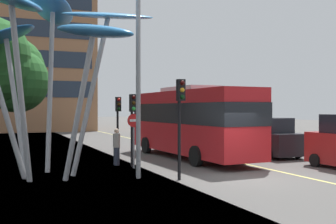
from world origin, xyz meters
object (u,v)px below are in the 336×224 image
(red_bus, at_px, (190,119))
(car_side_street, at_px, (188,128))
(traffic_light_kerb_far, at_px, (133,114))
(car_parked_far, at_px, (226,133))
(no_entry_sign, at_px, (134,132))
(traffic_light_island_mid, at_px, (118,113))
(traffic_light_kerb_near, at_px, (180,107))
(car_parked_mid, at_px, (268,138))
(street_lamp, at_px, (147,45))
(leaf_sculpture, at_px, (41,25))
(pedestrian, at_px, (117,147))

(red_bus, xyz_separation_m, car_side_street, (5.15, 10.91, -1.07))
(traffic_light_kerb_far, height_order, car_parked_far, traffic_light_kerb_far)
(red_bus, bearing_deg, no_entry_sign, -148.46)
(traffic_light_kerb_far, height_order, traffic_light_island_mid, traffic_light_kerb_far)
(traffic_light_kerb_near, height_order, car_parked_far, traffic_light_kerb_near)
(car_side_street, bearing_deg, no_entry_sign, -124.29)
(traffic_light_kerb_near, height_order, car_parked_mid, traffic_light_kerb_near)
(street_lamp, xyz_separation_m, no_entry_sign, (0.30, 2.55, -3.48))
(traffic_light_kerb_far, distance_m, street_lamp, 4.03)
(traffic_light_island_mid, distance_m, car_parked_far, 8.98)
(leaf_sculpture, xyz_separation_m, pedestrian, (3.63, 2.11, -5.06))
(traffic_light_island_mid, distance_m, no_entry_sign, 4.81)
(car_side_street, bearing_deg, traffic_light_kerb_near, -116.51)
(leaf_sculpture, bearing_deg, car_parked_mid, 10.76)
(pedestrian, bearing_deg, car_parked_far, 32.42)
(leaf_sculpture, distance_m, traffic_light_kerb_near, 6.34)
(traffic_light_kerb_near, distance_m, street_lamp, 2.78)
(car_side_street, bearing_deg, traffic_light_kerb_far, -124.93)
(red_bus, relative_size, car_parked_mid, 2.48)
(pedestrian, xyz_separation_m, no_entry_sign, (0.44, -1.27, 0.76))
(car_parked_mid, height_order, no_entry_sign, no_entry_sign)
(car_side_street, distance_m, street_lamp, 18.89)
(red_bus, relative_size, pedestrian, 6.21)
(pedestrian, bearing_deg, car_parked_mid, 1.70)
(car_parked_far, bearing_deg, no_entry_sign, -141.13)
(red_bus, bearing_deg, traffic_light_kerb_near, -118.67)
(traffic_light_kerb_near, relative_size, no_entry_sign, 1.54)
(traffic_light_kerb_far, relative_size, car_parked_mid, 0.77)
(car_parked_far, relative_size, no_entry_sign, 1.57)
(traffic_light_kerb_far, distance_m, car_parked_far, 11.43)
(no_entry_sign, bearing_deg, traffic_light_kerb_far, 79.84)
(car_side_street, xyz_separation_m, pedestrian, (-9.53, -12.05, -0.16))
(car_parked_mid, bearing_deg, pedestrian, -178.30)
(traffic_light_island_mid, bearing_deg, traffic_light_kerb_far, -97.01)
(red_bus, height_order, pedestrian, red_bus)
(traffic_light_kerb_near, xyz_separation_m, traffic_light_island_mid, (-0.04, 8.31, -0.31))
(car_side_street, distance_m, no_entry_sign, 16.14)
(leaf_sculpture, height_order, street_lamp, street_lamp)
(no_entry_sign, bearing_deg, leaf_sculpture, -168.38)
(traffic_light_kerb_near, bearing_deg, traffic_light_kerb_far, 98.09)
(car_parked_far, xyz_separation_m, pedestrian, (-9.52, -6.05, -0.12))
(car_parked_far, height_order, pedestrian, car_parked_far)
(car_parked_far, xyz_separation_m, street_lamp, (-9.38, -9.87, 4.12))
(leaf_sculpture, xyz_separation_m, traffic_light_island_mid, (4.67, 5.55, -3.52))
(traffic_light_kerb_near, xyz_separation_m, traffic_light_kerb_far, (-0.57, 4.02, -0.30))
(car_parked_mid, height_order, pedestrian, car_parked_mid)
(traffic_light_island_mid, height_order, car_parked_far, traffic_light_island_mid)
(car_parked_far, height_order, car_side_street, car_side_street)
(traffic_light_kerb_near, relative_size, pedestrian, 2.17)
(car_parked_mid, relative_size, car_parked_far, 1.13)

